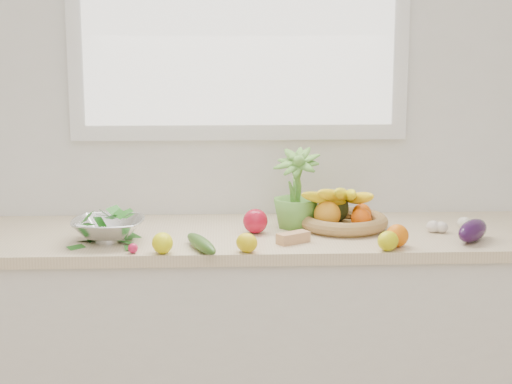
{
  "coord_description": "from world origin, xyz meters",
  "views": [
    {
      "loc": [
        -0.08,
        -0.8,
        1.58
      ],
      "look_at": [
        0.05,
        1.93,
        1.05
      ],
      "focal_mm": 55.0,
      "sensor_mm": 36.0,
      "label": 1
    }
  ],
  "objects_px": {
    "eggplant": "(473,231)",
    "potted_herb": "(296,191)",
    "colander_with_spinach": "(108,223)",
    "apple": "(255,221)",
    "fruit_basket": "(343,215)",
    "cucumber": "(201,244)"
  },
  "relations": [
    {
      "from": "colander_with_spinach",
      "to": "eggplant",
      "type": "bearing_deg",
      "value": -2.42
    },
    {
      "from": "eggplant",
      "to": "fruit_basket",
      "type": "bearing_deg",
      "value": 153.67
    },
    {
      "from": "potted_herb",
      "to": "cucumber",
      "type": "bearing_deg",
      "value": -137.43
    },
    {
      "from": "cucumber",
      "to": "potted_herb",
      "type": "distance_m",
      "value": 0.48
    },
    {
      "from": "potted_herb",
      "to": "apple",
      "type": "bearing_deg",
      "value": -150.46
    },
    {
      "from": "apple",
      "to": "eggplant",
      "type": "height_order",
      "value": "apple"
    },
    {
      "from": "colander_with_spinach",
      "to": "cucumber",
      "type": "bearing_deg",
      "value": -21.97
    },
    {
      "from": "apple",
      "to": "eggplant",
      "type": "xyz_separation_m",
      "value": [
        0.74,
        -0.15,
        -0.01
      ]
    },
    {
      "from": "cucumber",
      "to": "apple",
      "type": "bearing_deg",
      "value": 50.28
    },
    {
      "from": "apple",
      "to": "eggplant",
      "type": "relative_size",
      "value": 0.47
    },
    {
      "from": "eggplant",
      "to": "potted_herb",
      "type": "relative_size",
      "value": 0.61
    },
    {
      "from": "eggplant",
      "to": "potted_herb",
      "type": "bearing_deg",
      "value": 157.91
    },
    {
      "from": "potted_herb",
      "to": "colander_with_spinach",
      "type": "bearing_deg",
      "value": -164.33
    },
    {
      "from": "cucumber",
      "to": "potted_herb",
      "type": "bearing_deg",
      "value": 42.57
    },
    {
      "from": "fruit_basket",
      "to": "colander_with_spinach",
      "type": "relative_size",
      "value": 1.65
    },
    {
      "from": "potted_herb",
      "to": "fruit_basket",
      "type": "height_order",
      "value": "potted_herb"
    },
    {
      "from": "apple",
      "to": "colander_with_spinach",
      "type": "relative_size",
      "value": 0.35
    },
    {
      "from": "apple",
      "to": "fruit_basket",
      "type": "bearing_deg",
      "value": 9.65
    },
    {
      "from": "eggplant",
      "to": "colander_with_spinach",
      "type": "relative_size",
      "value": 0.74
    },
    {
      "from": "apple",
      "to": "cucumber",
      "type": "height_order",
      "value": "apple"
    },
    {
      "from": "apple",
      "to": "potted_herb",
      "type": "bearing_deg",
      "value": 29.54
    },
    {
      "from": "eggplant",
      "to": "potted_herb",
      "type": "height_order",
      "value": "potted_herb"
    }
  ]
}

